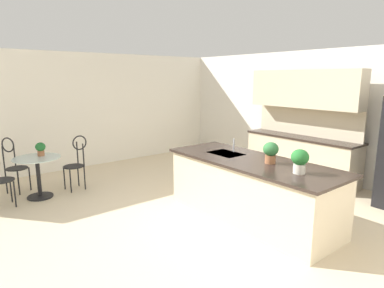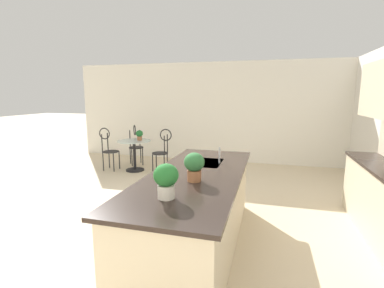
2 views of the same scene
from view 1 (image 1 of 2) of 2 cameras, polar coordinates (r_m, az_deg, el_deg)
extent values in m
plane|color=beige|center=(4.94, 0.46, -14.01)|extent=(40.00, 40.00, 0.00)
cube|color=silver|center=(7.38, 23.29, 4.51)|extent=(9.00, 0.12, 2.70)
cube|color=silver|center=(8.26, -18.48, 5.51)|extent=(0.12, 7.80, 2.70)
cube|color=beige|center=(5.12, 10.11, -7.94)|extent=(2.70, 0.96, 0.88)
cube|color=#2D231E|center=(4.99, 10.30, -2.95)|extent=(2.80, 1.06, 0.04)
cube|color=#B2B5BA|center=(5.36, 5.89, -1.77)|extent=(0.56, 0.40, 0.03)
cube|color=beige|center=(7.34, 18.27, -2.39)|extent=(2.40, 0.60, 0.88)
cube|color=#2D231E|center=(7.25, 18.49, 1.14)|extent=(2.44, 0.64, 0.04)
cube|color=beige|center=(7.33, 19.34, 3.74)|extent=(2.40, 0.04, 0.60)
cube|color=beige|center=(7.13, 18.92, 9.05)|extent=(2.40, 0.36, 0.76)
cylinder|color=black|center=(6.61, -24.83, -8.27)|extent=(0.44, 0.44, 0.03)
cylinder|color=black|center=(6.50, -25.10, -5.25)|extent=(0.07, 0.07, 0.69)
cylinder|color=#B2C6C1|center=(6.41, -25.37, -2.21)|extent=(0.80, 0.80, 0.01)
cylinder|color=black|center=(6.57, -20.35, -6.09)|extent=(0.03, 0.03, 0.45)
cylinder|color=black|center=(6.82, -21.30, -5.53)|extent=(0.03, 0.03, 0.45)
cylinder|color=black|center=(6.68, -18.14, -5.66)|extent=(0.03, 0.03, 0.45)
cylinder|color=black|center=(6.92, -19.16, -5.12)|extent=(0.03, 0.03, 0.45)
cylinder|color=black|center=(6.68, -19.87, -3.67)|extent=(0.41, 0.41, 0.02)
cylinder|color=black|center=(6.57, -18.35, -1.87)|extent=(0.03, 0.03, 0.45)
cylinder|color=black|center=(6.81, -19.30, -1.49)|extent=(0.03, 0.03, 0.45)
torus|color=black|center=(6.64, -18.96, 0.21)|extent=(0.05, 0.28, 0.28)
cylinder|color=black|center=(6.51, -28.93, -6.99)|extent=(0.02, 0.02, 0.45)
cylinder|color=black|center=(6.25, -28.41, -7.68)|extent=(0.02, 0.02, 0.45)
cylinder|color=black|center=(6.29, -30.13, -5.49)|extent=(0.39, 0.39, 0.02)
cylinder|color=black|center=(7.03, -26.34, -5.43)|extent=(0.03, 0.03, 0.45)
cylinder|color=black|center=(6.84, -27.90, -6.04)|extent=(0.03, 0.03, 0.45)
cylinder|color=black|center=(7.22, -28.01, -5.17)|extent=(0.03, 0.03, 0.45)
cylinder|color=black|center=(7.03, -29.57, -5.76)|extent=(0.03, 0.03, 0.45)
cylinder|color=black|center=(6.97, -28.13, -3.75)|extent=(0.53, 0.53, 0.02)
cylinder|color=black|center=(7.11, -28.46, -1.70)|extent=(0.03, 0.03, 0.45)
cylinder|color=black|center=(6.94, -29.93, -2.16)|extent=(0.03, 0.03, 0.45)
torus|color=black|center=(6.98, -29.37, -0.13)|extent=(0.24, 0.19, 0.28)
cylinder|color=#B2B5BA|center=(5.45, 7.27, -0.22)|extent=(0.02, 0.02, 0.22)
cylinder|color=#9E603D|center=(6.52, -24.77, -1.46)|extent=(0.12, 0.12, 0.09)
ellipsoid|color=#20602A|center=(6.49, -24.85, -0.44)|extent=(0.17, 0.17, 0.16)
cylinder|color=#9E603D|center=(4.83, 13.44, -2.59)|extent=(0.15, 0.15, 0.12)
ellipsoid|color=#306D38|center=(4.80, 13.53, -0.85)|extent=(0.22, 0.22, 0.20)
cylinder|color=beige|center=(4.43, 18.13, -4.10)|extent=(0.15, 0.15, 0.12)
ellipsoid|color=#246C2D|center=(4.39, 18.26, -2.18)|extent=(0.22, 0.22, 0.20)
camera|label=2|loc=(4.46, 50.44, 3.54)|focal=26.18mm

